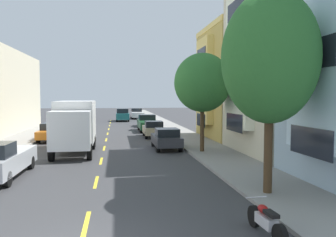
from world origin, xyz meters
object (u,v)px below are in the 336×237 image
parked_pickup_white (137,114)px  moving_teal_sedan (122,115)px  delivery_box_truck (75,124)px  parked_wagon_orange (53,131)px  parked_sedan_black (145,120)px  parked_hatchback_charcoal (166,139)px  parked_hatchback_champagne (153,129)px  street_tree_second (202,83)px  street_tree_nearest (270,58)px  parked_hatchback_burgundy (84,115)px  parked_wagon_sky (76,118)px  parked_motorcycle (266,221)px  parked_pickup_forest (148,123)px

parked_pickup_white → moving_teal_sedan: (-2.54, -5.81, 0.16)m
delivery_box_truck → parked_wagon_orange: bearing=111.5°
parked_sedan_black → parked_hatchback_charcoal: parked_hatchback_charcoal is taller
parked_wagon_orange → parked_hatchback_champagne: bearing=8.0°
street_tree_second → parked_hatchback_charcoal: 4.82m
street_tree_nearest → parked_hatchback_burgundy: street_tree_nearest is taller
parked_hatchback_champagne → parked_hatchback_charcoal: 7.47m
parked_hatchback_burgundy → parked_sedan_black: 16.05m
delivery_box_truck → parked_wagon_sky: (-2.69, 24.25, -1.12)m
parked_motorcycle → parked_pickup_forest: bearing=91.0°
parked_wagon_sky → moving_teal_sedan: bearing=41.3°
moving_teal_sedan → parked_sedan_black: bearing=-75.2°
delivery_box_truck → parked_pickup_white: delivery_box_truck is taller
parked_wagon_orange → parked_motorcycle: parked_wagon_orange is taller
parked_wagon_sky → parked_sedan_black: bearing=-26.8°
parked_sedan_black → parked_wagon_sky: (-8.95, 4.53, 0.05)m
parked_pickup_white → moving_teal_sedan: size_ratio=1.12×
parked_pickup_white → parked_hatchback_charcoal: parked_pickup_white is taller
parked_motorcycle → street_tree_nearest: bearing=64.9°
street_tree_second → parked_pickup_forest: (-2.15, 15.40, -3.76)m
parked_pickup_white → parked_motorcycle: bearing=-89.5°
parked_hatchback_champagne → parked_sedan_black: (0.23, 11.79, -0.01)m
parked_hatchback_charcoal → moving_teal_sedan: 29.43m
delivery_box_truck → parked_hatchback_charcoal: bearing=4.3°
street_tree_second → parked_sedan_black: size_ratio=1.41×
parked_pickup_white → parked_hatchback_champagne: (-0.12, -27.66, -0.07)m
parked_hatchback_charcoal → delivery_box_truck: bearing=-175.7°
parked_wagon_sky → parked_wagon_orange: bearing=-89.8°
parked_wagon_sky → parked_hatchback_charcoal: (8.84, -23.78, -0.05)m
delivery_box_truck → parked_pickup_white: size_ratio=1.40×
parked_pickup_forest → parked_motorcycle: size_ratio=2.59×
parked_pickup_white → parked_pickup_forest: same height
street_tree_second → parked_hatchback_champagne: (-2.18, 9.55, -3.83)m
street_tree_nearest → parked_sedan_black: 31.57m
street_tree_second → moving_teal_sedan: bearing=98.3°
street_tree_nearest → parked_wagon_sky: (-10.90, 35.74, -4.28)m
street_tree_nearest → parked_pickup_forest: (-2.15, 25.28, -4.25)m
moving_teal_sedan → parked_motorcycle: size_ratio=2.34×
parked_wagon_orange → moving_teal_sedan: (6.25, 23.07, 0.18)m
parked_wagon_orange → parked_pickup_white: parked_pickup_white is taller
delivery_box_truck → parked_hatchback_burgundy: (-2.42, 33.21, -1.16)m
parked_hatchback_burgundy → parked_pickup_forest: bearing=-66.4°
parked_sedan_black → parked_hatchback_charcoal: 19.25m
parked_pickup_forest → parked_hatchback_charcoal: 13.32m
parked_pickup_white → parked_wagon_sky: parked_pickup_white is taller
street_tree_second → parked_pickup_forest: street_tree_second is taller
parked_hatchback_champagne → parked_motorcycle: bearing=-88.7°
parked_wagon_orange → parked_pickup_white: bearing=73.1°
street_tree_second → parked_hatchback_charcoal: bearing=134.7°
parked_sedan_black → street_tree_nearest: bearing=-86.4°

